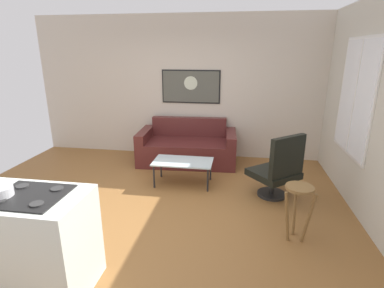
{
  "coord_description": "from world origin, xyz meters",
  "views": [
    {
      "loc": [
        0.99,
        -3.6,
        2.12
      ],
      "look_at": [
        0.27,
        0.9,
        0.7
      ],
      "focal_mm": 28.11,
      "sensor_mm": 36.0,
      "label": 1
    }
  ],
  "objects_px": {
    "wall_painting": "(191,87)",
    "bar_stool": "(298,199)",
    "coffee_table": "(183,163)",
    "armchair": "(278,170)",
    "couch": "(187,148)"
  },
  "relations": [
    {
      "from": "couch",
      "to": "wall_painting",
      "type": "distance_m",
      "value": 1.23
    },
    {
      "from": "bar_stool",
      "to": "wall_painting",
      "type": "bearing_deg",
      "value": 121.21
    },
    {
      "from": "couch",
      "to": "bar_stool",
      "type": "xyz_separation_m",
      "value": [
        1.68,
        -2.33,
        0.23
      ]
    },
    {
      "from": "armchair",
      "to": "wall_painting",
      "type": "relative_size",
      "value": 0.85
    },
    {
      "from": "couch",
      "to": "coffee_table",
      "type": "relative_size",
      "value": 1.99
    },
    {
      "from": "coffee_table",
      "to": "bar_stool",
      "type": "height_order",
      "value": "bar_stool"
    },
    {
      "from": "couch",
      "to": "coffee_table",
      "type": "bearing_deg",
      "value": -84.23
    },
    {
      "from": "wall_painting",
      "to": "bar_stool",
      "type": "bearing_deg",
      "value": -58.79
    },
    {
      "from": "bar_stool",
      "to": "wall_painting",
      "type": "relative_size",
      "value": 0.58
    },
    {
      "from": "coffee_table",
      "to": "armchair",
      "type": "xyz_separation_m",
      "value": [
        1.47,
        -0.27,
        0.09
      ]
    },
    {
      "from": "bar_stool",
      "to": "couch",
      "type": "bearing_deg",
      "value": 125.79
    },
    {
      "from": "couch",
      "to": "wall_painting",
      "type": "xyz_separation_m",
      "value": [
        -0.01,
        0.45,
        1.14
      ]
    },
    {
      "from": "bar_stool",
      "to": "armchair",
      "type": "bearing_deg",
      "value": 95.59
    },
    {
      "from": "coffee_table",
      "to": "wall_painting",
      "type": "bearing_deg",
      "value": 94.25
    },
    {
      "from": "coffee_table",
      "to": "wall_painting",
      "type": "xyz_separation_m",
      "value": [
        -0.11,
        1.48,
        1.06
      ]
    }
  ]
}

